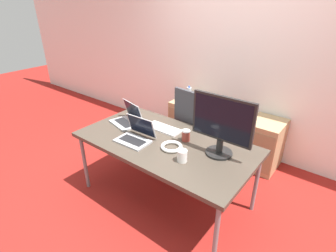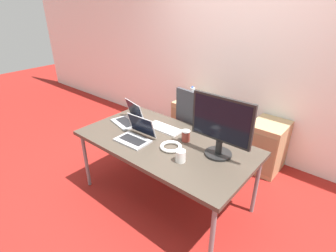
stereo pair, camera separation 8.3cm
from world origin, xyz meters
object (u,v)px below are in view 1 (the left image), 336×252
at_px(office_chair, 198,139).
at_px(water_bottle, 189,94).
at_px(cabinet_left, 188,120).
at_px(coffee_cup_white, 182,156).
at_px(keyboard, 164,128).
at_px(laptop_left, 136,136).
at_px(monitor, 222,125).
at_px(cable_coil, 172,147).
at_px(cabinet_right, 264,145).
at_px(laptop_right, 127,119).
at_px(coffee_cup_brown, 186,136).

distance_m(office_chair, water_bottle, 0.83).
relative_size(cabinet_left, coffee_cup_white, 5.98).
relative_size(water_bottle, keyboard, 0.55).
distance_m(laptop_left, keyboard, 0.37).
relative_size(keyboard, coffee_cup_white, 3.70).
bearing_deg(laptop_left, keyboard, 78.71).
bearing_deg(monitor, keyboard, 174.56).
distance_m(coffee_cup_white, cable_coil, 0.24).
relative_size(cabinet_right, laptop_right, 1.69).
distance_m(laptop_right, coffee_cup_white, 0.97).
height_order(office_chair, cable_coil, office_chair).
distance_m(laptop_right, monitor, 1.17).
distance_m(cabinet_right, laptop_left, 1.73).
bearing_deg(monitor, coffee_cup_white, -122.78).
relative_size(coffee_cup_brown, cable_coil, 0.54).
relative_size(laptop_left, monitor, 0.60).
bearing_deg(coffee_cup_white, cabinet_left, 121.88).
distance_m(office_chair, monitor, 1.02).
distance_m(office_chair, cabinet_left, 0.76).
relative_size(office_chair, cabinet_left, 1.69).
height_order(water_bottle, coffee_cup_brown, water_bottle).
xyz_separation_m(laptop_left, cable_coil, (0.38, 0.10, -0.03)).
bearing_deg(keyboard, laptop_right, -163.41).
relative_size(cabinet_right, laptop_left, 1.87).
xyz_separation_m(water_bottle, monitor, (1.10, -1.14, 0.27)).
xyz_separation_m(cabinet_left, coffee_cup_white, (0.90, -1.44, 0.45)).
bearing_deg(office_chair, laptop_right, -131.19).
bearing_deg(office_chair, water_bottle, 133.66).
height_order(cabinet_left, water_bottle, water_bottle).
xyz_separation_m(laptop_right, monitor, (1.14, 0.06, 0.25)).
distance_m(office_chair, laptop_right, 0.93).
xyz_separation_m(cabinet_right, coffee_cup_brown, (-0.46, -1.12, 0.46)).
bearing_deg(cabinet_left, cabinet_right, 0.00).
distance_m(office_chair, coffee_cup_white, 1.04).
xyz_separation_m(cabinet_left, laptop_left, (0.31, -1.42, 0.45)).
relative_size(cabinet_left, coffee_cup_brown, 5.71).
relative_size(cabinet_left, laptop_right, 1.69).
bearing_deg(office_chair, monitor, -45.76).
relative_size(cabinet_left, monitor, 1.12).
bearing_deg(office_chair, cable_coil, -77.77).
bearing_deg(laptop_left, laptop_right, 147.08).
bearing_deg(laptop_right, cabinet_right, 44.35).
height_order(monitor, coffee_cup_white, monitor).
xyz_separation_m(cabinet_right, monitor, (-0.08, -1.13, 0.70)).
distance_m(cabinet_left, laptop_right, 1.28).
xyz_separation_m(water_bottle, laptop_left, (0.31, -1.43, 0.02)).
bearing_deg(coffee_cup_white, laptop_left, 178.28).
relative_size(laptop_right, cable_coil, 1.83).
distance_m(water_bottle, laptop_right, 1.20).
relative_size(water_bottle, laptop_right, 0.58).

